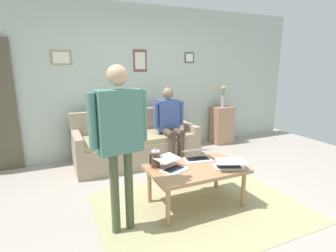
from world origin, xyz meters
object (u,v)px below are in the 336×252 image
Objects in this scene: coffee_table at (196,171)px; couch at (136,145)px; french_press at (155,159)px; laptop_left at (172,166)px; person_standing at (119,129)px; person_seated at (170,121)px; laptop_center at (229,165)px; side_shelf at (222,125)px; laptop_right at (197,156)px; flower_vase at (223,99)px.

couch is at bearing -82.76° from coffee_table.
couch is 1.81× the size of coffee_table.
french_press is at bearing -25.06° from coffee_table.
coffee_table is 0.30m from laptop_left.
laptop_left is 1.80× the size of french_press.
couch reaches higher than coffee_table.
person_standing is 1.30× the size of person_seated.
french_press is (0.22, 1.48, 0.27)m from couch.
coffee_table is (-0.21, 1.68, 0.12)m from couch.
laptop_left is 0.25× the size of person_standing.
laptop_center is at bearing 177.98° from person_standing.
laptop_left is 0.53× the size of side_shelf.
coffee_table is 1.13m from person_standing.
laptop_right reaches higher than coffee_table.
flower_vase is at bearing -159.35° from person_seated.
laptop_right is (0.19, -0.40, 0.00)m from laptop_center.
french_press is 0.14× the size of person_standing.
coffee_table is at bearing 48.11° from flower_vase.
laptop_left is 0.98× the size of laptop_center.
side_shelf reaches higher than laptop_center.
person_seated reaches higher than laptop_right.
coffee_table is 0.68× the size of person_standing.
laptop_left is at bearing 20.08° from laptop_right.
person_standing is at bearing 68.55° from couch.
person_standing is at bearing -2.02° from laptop_center.
couch is at bearing -22.67° from person_seated.
person_seated reaches higher than french_press.
laptop_center is at bearing 115.31° from laptop_right.
couch is 1.70m from coffee_table.
laptop_center is 0.33× the size of person_seated.
couch is at bearing -73.53° from laptop_center.
flower_vase is (-1.47, -2.20, 0.43)m from laptop_center.
coffee_table is 4.85× the size of french_press.
couch is 2.10m from person_standing.
laptop_center is at bearing 90.36° from person_seated.
laptop_center is (-0.62, 0.25, -0.00)m from laptop_left.
laptop_right is (-0.43, -0.16, -0.00)m from laptop_left.
laptop_right is 1.27m from person_seated.
flower_vase is (-2.09, -1.95, 0.43)m from laptop_left.
person_standing is (0.65, 0.20, 0.54)m from laptop_left.
laptop_center is 1.65m from person_seated.
coffee_table is 0.50m from french_press.
french_press is at bearing 38.91° from side_shelf.
laptop_left is 0.33× the size of person_seated.
person_seated is (-0.18, -1.23, 0.21)m from laptop_right.
person_seated reaches higher than side_shelf.
couch is 1.59× the size of person_seated.
side_shelf is 0.47× the size of person_standing.
couch is 4.68× the size of flower_vase.
laptop_center is (-0.34, 0.18, 0.09)m from coffee_table.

